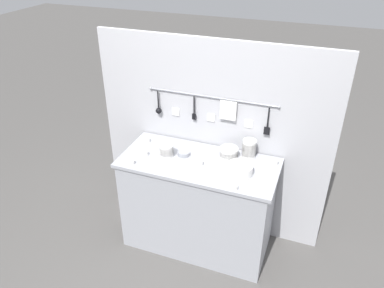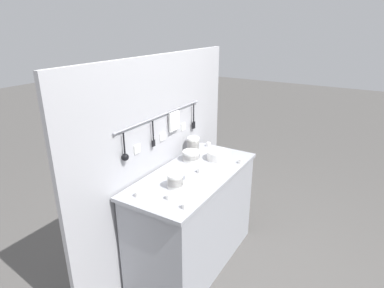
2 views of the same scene
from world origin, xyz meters
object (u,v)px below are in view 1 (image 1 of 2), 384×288
bowl_stack_tall_left (249,148)px  steel_mixing_bowl (184,153)px  cup_by_caddy (132,162)px  cup_mid_row (148,140)px  bowl_stack_wide_centre (229,153)px  plate_stack (240,169)px  cup_back_left (201,163)px  bowl_stack_short_front (166,150)px  cup_front_right (146,153)px  cup_edge_near (235,187)px  cup_edge_far (276,162)px

bowl_stack_tall_left → steel_mixing_bowl: bowl_stack_tall_left is taller
cup_by_caddy → bowl_stack_tall_left: bearing=27.4°
cup_mid_row → bowl_stack_wide_centre: bearing=0.5°
bowl_stack_tall_left → plate_stack: bearing=-91.7°
bowl_stack_wide_centre → cup_mid_row: bearing=-179.5°
cup_mid_row → cup_by_caddy: 0.39m
plate_stack → steel_mixing_bowl: size_ratio=1.96×
plate_stack → cup_back_left: size_ratio=5.03×
bowl_stack_wide_centre → steel_mixing_bowl: (-0.38, -0.11, -0.03)m
bowl_stack_short_front → bowl_stack_wide_centre: bowl_stack_short_front is taller
cup_front_right → cup_by_caddy: bearing=-105.1°
bowl_stack_short_front → cup_back_left: (0.33, -0.03, -0.04)m
cup_edge_near → cup_edge_far: bearing=63.4°
bowl_stack_wide_centre → steel_mixing_bowl: size_ratio=1.49×
cup_front_right → cup_edge_far: bearing=13.2°
bowl_stack_short_front → bowl_stack_tall_left: (0.67, 0.24, 0.02)m
steel_mixing_bowl → cup_by_caddy: size_ratio=2.57×
cup_front_right → cup_mid_row: bearing=112.4°
bowl_stack_short_front → bowl_stack_wide_centre: (0.51, 0.17, -0.01)m
cup_edge_near → cup_edge_far: 0.51m
bowl_stack_short_front → cup_mid_row: bowl_stack_short_front is taller
bowl_stack_wide_centre → cup_front_right: bearing=-161.9°
steel_mixing_bowl → cup_mid_row: size_ratio=2.57×
steel_mixing_bowl → cup_by_caddy: bearing=-141.3°
steel_mixing_bowl → cup_back_left: bearing=-26.1°
cup_by_caddy → steel_mixing_bowl: bearing=38.7°
bowl_stack_short_front → steel_mixing_bowl: (0.14, 0.06, -0.04)m
cup_front_right → cup_edge_far: 1.11m
plate_stack → cup_edge_far: bearing=43.5°
cup_edge_near → cup_by_caddy: 0.90m
bowl_stack_short_front → cup_front_right: 0.19m
bowl_stack_wide_centre → cup_edge_far: 0.40m
bowl_stack_short_front → cup_back_left: bowl_stack_short_front is taller
bowl_stack_short_front → cup_back_left: size_ratio=3.00×
bowl_stack_tall_left → cup_front_right: size_ratio=3.92×
steel_mixing_bowl → cup_back_left: (0.19, -0.09, 0.00)m
steel_mixing_bowl → cup_edge_far: (0.78, 0.14, 0.00)m
plate_stack → cup_by_caddy: bearing=-168.1°
bowl_stack_short_front → bowl_stack_wide_centre: size_ratio=0.79×
cup_edge_far → steel_mixing_bowl: bearing=-169.9°
plate_stack → steel_mixing_bowl: bearing=169.3°
cup_edge_far → bowl_stack_short_front: bearing=-167.8°
cup_front_right → cup_mid_row: (-0.09, 0.22, 0.00)m
steel_mixing_bowl → cup_back_left: cup_back_left is taller
plate_stack → cup_edge_far: (0.25, 0.24, -0.02)m
bowl_stack_short_front → cup_front_right: bearing=-161.4°
cup_back_left → cup_by_caddy: bearing=-160.6°
bowl_stack_tall_left → cup_edge_near: 0.50m
plate_stack → cup_back_left: plate_stack is taller
bowl_stack_tall_left → steel_mixing_bowl: (-0.53, -0.18, -0.06)m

